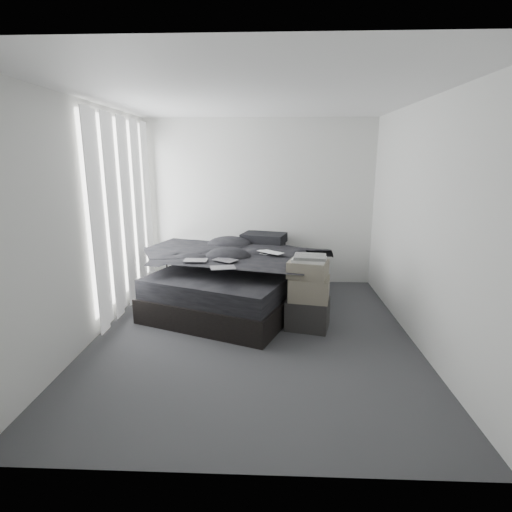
{
  "coord_description": "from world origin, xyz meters",
  "views": [
    {
      "loc": [
        0.21,
        -4.27,
        2.0
      ],
      "look_at": [
        0.0,
        0.8,
        0.75
      ],
      "focal_mm": 28.0,
      "sensor_mm": 36.0,
      "label": 1
    }
  ],
  "objects_px": {
    "side_stand": "(180,277)",
    "box_lower": "(307,314)",
    "laptop": "(268,247)",
    "bed": "(238,293)"
  },
  "relations": [
    {
      "from": "side_stand",
      "to": "box_lower",
      "type": "xyz_separation_m",
      "value": [
        1.77,
        -1.03,
        -0.13
      ]
    },
    {
      "from": "laptop",
      "to": "side_stand",
      "type": "xyz_separation_m",
      "value": [
        -1.28,
        0.35,
        -0.53
      ]
    },
    {
      "from": "side_stand",
      "to": "box_lower",
      "type": "relative_size",
      "value": 1.27
    },
    {
      "from": "laptop",
      "to": "box_lower",
      "type": "xyz_separation_m",
      "value": [
        0.49,
        -0.68,
        -0.66
      ]
    },
    {
      "from": "laptop",
      "to": "side_stand",
      "type": "height_order",
      "value": "laptop"
    },
    {
      "from": "side_stand",
      "to": "box_lower",
      "type": "bearing_deg",
      "value": -30.13
    },
    {
      "from": "box_lower",
      "to": "bed",
      "type": "bearing_deg",
      "value": 139.19
    },
    {
      "from": "bed",
      "to": "box_lower",
      "type": "height_order",
      "value": "box_lower"
    },
    {
      "from": "box_lower",
      "to": "laptop",
      "type": "bearing_deg",
      "value": 125.93
    },
    {
      "from": "bed",
      "to": "side_stand",
      "type": "xyz_separation_m",
      "value": [
        -0.87,
        0.25,
        0.16
      ]
    }
  ]
}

